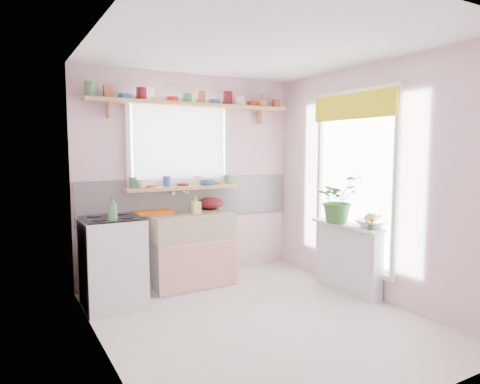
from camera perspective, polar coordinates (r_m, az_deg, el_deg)
room at (r=4.97m, az=3.79°, el=3.11°), size 3.20×3.20×3.20m
sink_unit at (r=5.10m, az=-6.71°, el=-7.52°), size 0.95×0.65×1.11m
cooker at (r=4.58m, az=-16.62°, el=-8.88°), size 0.58×0.58×0.93m
radiator_ledge at (r=5.00m, az=14.16°, el=-8.33°), size 0.22×0.95×0.78m
windowsill at (r=5.16m, az=-7.62°, el=0.60°), size 1.40×0.22×0.04m
pine_shelf at (r=5.21m, az=-6.16°, el=11.47°), size 2.52×0.24×0.04m
shelf_crockery at (r=5.22m, az=-6.17°, el=12.29°), size 2.47×0.11×0.12m
sill_crockery at (r=5.14m, az=-7.81°, el=1.42°), size 1.35×0.11×0.12m
dish_tray at (r=5.08m, az=-11.59°, el=-2.60°), size 0.45×0.35×0.04m
colander at (r=5.35m, az=-3.95°, el=-1.50°), size 0.43×0.43×0.15m
jade_plant at (r=4.89m, az=12.88°, el=-0.95°), size 0.52×0.47×0.53m
fruit_bowl at (r=4.72m, az=17.26°, el=-4.07°), size 0.39×0.39×0.08m
herb_pot at (r=4.57m, az=16.99°, el=-3.69°), size 0.10×0.07×0.19m
soap_bottle_sink at (r=5.00m, az=-5.90°, el=-1.67°), size 0.10×0.10×0.21m
sill_cup at (r=4.92m, az=-12.94°, el=1.03°), size 0.12×0.12×0.09m
sill_bowl at (r=5.22m, az=-4.34°, el=1.27°), size 0.27×0.27×0.06m
shelf_vase at (r=5.60m, az=2.95°, el=12.07°), size 0.18×0.18×0.15m
cooker_bottle at (r=4.25m, az=-16.62°, el=-2.14°), size 0.09×0.09×0.23m
fruit at (r=4.71m, az=17.28°, el=-3.32°), size 0.20×0.14×0.10m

